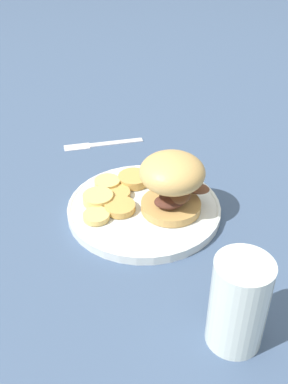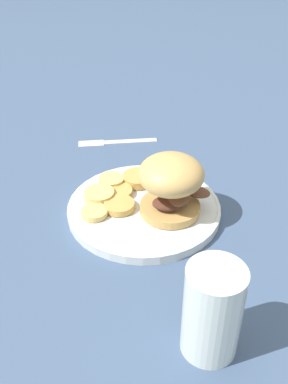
{
  "view_description": "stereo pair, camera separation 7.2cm",
  "coord_description": "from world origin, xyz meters",
  "views": [
    {
      "loc": [
        -0.57,
        -0.17,
        0.46
      ],
      "look_at": [
        0.0,
        0.0,
        0.04
      ],
      "focal_mm": 42.0,
      "sensor_mm": 36.0,
      "label": 1
    },
    {
      "loc": [
        -0.55,
        -0.23,
        0.46
      ],
      "look_at": [
        0.0,
        0.0,
        0.04
      ],
      "focal_mm": 42.0,
      "sensor_mm": 36.0,
      "label": 2
    }
  ],
  "objects": [
    {
      "name": "ground_plane",
      "position": [
        0.0,
        0.0,
        0.0
      ],
      "size": [
        4.0,
        4.0,
        0.0
      ],
      "primitive_type": "plane",
      "color": "#3D5170"
    },
    {
      "name": "fork",
      "position": [
        0.2,
        0.15,
        0.0
      ],
      "size": [
        0.1,
        0.15,
        0.0
      ],
      "color": "silver",
      "rests_on": "ground_plane"
    },
    {
      "name": "potato_round_3",
      "position": [
        0.01,
        0.05,
        0.02
      ],
      "size": [
        0.05,
        0.05,
        0.01
      ],
      "primitive_type": "cylinder",
      "color": "tan",
      "rests_on": "dinner_plate"
    },
    {
      "name": "dinner_plate",
      "position": [
        0.0,
        0.0,
        0.01
      ],
      "size": [
        0.25,
        0.25,
        0.02
      ],
      "color": "silver",
      "rests_on": "ground_plane"
    },
    {
      "name": "potato_round_5",
      "position": [
        -0.03,
        0.03,
        0.02
      ],
      "size": [
        0.05,
        0.05,
        0.01
      ],
      "primitive_type": "cylinder",
      "color": "tan",
      "rests_on": "dinner_plate"
    },
    {
      "name": "potato_round_1",
      "position": [
        0.08,
        0.01,
        0.02
      ],
      "size": [
        0.04,
        0.04,
        0.01
      ],
      "primitive_type": "cylinder",
      "color": "tan",
      "rests_on": "dinner_plate"
    },
    {
      "name": "potato_round_4",
      "position": [
        0.03,
        0.08,
        0.02
      ],
      "size": [
        0.04,
        0.04,
        0.01
      ],
      "primitive_type": "cylinder",
      "color": "#DBB766",
      "rests_on": "dinner_plate"
    },
    {
      "name": "drinking_glass",
      "position": [
        -0.21,
        -0.17,
        0.06
      ],
      "size": [
        0.07,
        0.07,
        0.12
      ],
      "color": "silver",
      "rests_on": "ground_plane"
    },
    {
      "name": "potato_round_2",
      "position": [
        -0.01,
        0.07,
        0.02
      ],
      "size": [
        0.05,
        0.05,
        0.01
      ],
      "primitive_type": "cylinder",
      "color": "#DBB766",
      "rests_on": "dinner_plate"
    },
    {
      "name": "potato_round_0",
      "position": [
        -0.06,
        0.06,
        0.02
      ],
      "size": [
        0.04,
        0.04,
        0.01
      ],
      "primitive_type": "cylinder",
      "color": "#DBB766",
      "rests_on": "dinner_plate"
    },
    {
      "name": "sandwich",
      "position": [
        -0.0,
        -0.05,
        0.07
      ],
      "size": [
        0.1,
        0.11,
        0.1
      ],
      "color": "tan",
      "rests_on": "dinner_plate"
    },
    {
      "name": "potato_round_6",
      "position": [
        0.06,
        0.04,
        0.02
      ],
      "size": [
        0.05,
        0.05,
        0.01
      ],
      "primitive_type": "cylinder",
      "color": "tan",
      "rests_on": "dinner_plate"
    }
  ]
}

